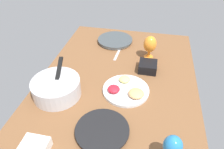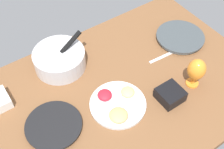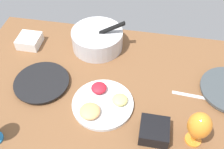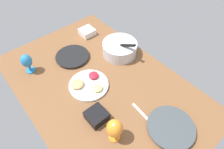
{
  "view_description": "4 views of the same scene",
  "coord_description": "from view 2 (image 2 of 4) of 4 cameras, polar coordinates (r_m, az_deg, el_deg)",
  "views": [
    {
      "loc": [
        -101.07,
        -18.23,
        89.06
      ],
      "look_at": [
        2.15,
        3.17,
        6.52
      ],
      "focal_mm": 33.35,
      "sensor_mm": 36.0,
      "label": 1
    },
    {
      "loc": [
        -54.87,
        -75.35,
        126.16
      ],
      "look_at": [
        1.49,
        7.15,
        6.52
      ],
      "focal_mm": 46.97,
      "sensor_mm": 36.0,
      "label": 2
    },
    {
      "loc": [
        12.79,
        -78.49,
        101.27
      ],
      "look_at": [
        -2.8,
        7.12,
        6.52
      ],
      "focal_mm": 41.84,
      "sensor_mm": 36.0,
      "label": 3
    },
    {
      "loc": [
        70.96,
        -49.37,
        111.49
      ],
      "look_at": [
        2.42,
        9.32,
        6.52
      ],
      "focal_mm": 30.33,
      "sensor_mm": 36.0,
      "label": 4
    }
  ],
  "objects": [
    {
      "name": "hurricane_glass_orange",
      "position": [
        1.58,
        16.1,
        0.82
      ],
      "size": [
        9.61,
        9.61,
        18.21
      ],
      "color": "orange",
      "rests_on": "ground_plane"
    },
    {
      "name": "dinner_plate_right",
      "position": [
        1.88,
        13.11,
        7.05
      ],
      "size": [
        29.76,
        29.76,
        3.02
      ],
      "color": "silver",
      "rests_on": "ground_plane"
    },
    {
      "name": "square_bowl_black",
      "position": [
        1.54,
        11.27,
        -3.8
      ],
      "size": [
        12.41,
        12.41,
        6.49
      ],
      "color": "black",
      "rests_on": "ground_plane"
    },
    {
      "name": "fruit_platter",
      "position": [
        1.5,
        1.08,
        -5.76
      ],
      "size": [
        29.15,
        29.15,
        5.17
      ],
      "color": "silver",
      "rests_on": "ground_plane"
    },
    {
      "name": "dinner_plate_left",
      "position": [
        1.47,
        -11.35,
        -9.62
      ],
      "size": [
        27.86,
        27.86,
        2.37
      ],
      "color": "#4C4C51",
      "rests_on": "ground_plane"
    },
    {
      "name": "fork_by_right_plate",
      "position": [
        1.76,
        9.75,
        3.43
      ],
      "size": [
        18.08,
        2.97,
        0.6
      ],
      "primitive_type": "cube",
      "rotation": [
        0.0,
        0.0,
        -0.07
      ],
      "color": "silver",
      "rests_on": "ground_plane"
    },
    {
      "name": "ground_plane",
      "position": [
        1.58,
        1.02,
        -3.85
      ],
      "size": [
        160.0,
        104.0,
        4.0
      ],
      "primitive_type": "cube",
      "color": "brown"
    },
    {
      "name": "mixing_bowl",
      "position": [
        1.67,
        -10.17,
        3.0
      ],
      "size": [
        30.14,
        28.97,
        18.17
      ],
      "color": "silver",
      "rests_on": "ground_plane"
    }
  ]
}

